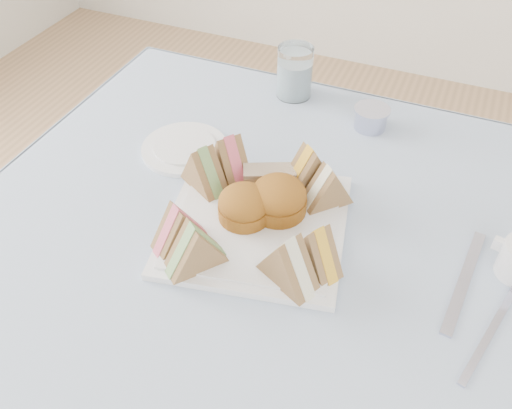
% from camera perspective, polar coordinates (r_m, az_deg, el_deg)
% --- Properties ---
extents(table, '(0.90, 0.90, 0.74)m').
position_cam_1_polar(table, '(1.14, 0.52, -17.86)').
color(table, brown).
rests_on(table, floor).
extents(tablecloth, '(1.02, 1.02, 0.01)m').
position_cam_1_polar(tablecloth, '(0.83, 0.68, -5.43)').
color(tablecloth, '#8BA1C5').
rests_on(tablecloth, table).
extents(serving_plate, '(0.33, 0.33, 0.01)m').
position_cam_1_polar(serving_plate, '(0.87, 0.00, -2.11)').
color(serving_plate, white).
rests_on(serving_plate, tablecloth).
extents(sandwich_fl_a, '(0.08, 0.09, 0.08)m').
position_cam_1_polar(sandwich_fl_a, '(0.81, -8.14, -2.18)').
color(sandwich_fl_a, brown).
rests_on(sandwich_fl_a, serving_plate).
extents(sandwich_fl_b, '(0.09, 0.10, 0.08)m').
position_cam_1_polar(sandwich_fl_b, '(0.78, -6.47, -4.28)').
color(sandwich_fl_b, brown).
rests_on(sandwich_fl_b, serving_plate).
extents(sandwich_fr_a, '(0.09, 0.08, 0.08)m').
position_cam_1_polar(sandwich_fr_a, '(0.78, 6.42, -4.44)').
color(sandwich_fr_a, brown).
rests_on(sandwich_fr_a, serving_plate).
extents(sandwich_fr_b, '(0.10, 0.08, 0.08)m').
position_cam_1_polar(sandwich_fr_b, '(0.75, 3.43, -5.80)').
color(sandwich_fr_b, brown).
rests_on(sandwich_fr_b, serving_plate).
extents(sandwich_bl_a, '(0.10, 0.08, 0.08)m').
position_cam_1_polar(sandwich_bl_a, '(0.90, -5.54, 3.93)').
color(sandwich_bl_a, brown).
rests_on(sandwich_bl_a, serving_plate).
extents(sandwich_bl_b, '(0.10, 0.09, 0.08)m').
position_cam_1_polar(sandwich_bl_b, '(0.92, -2.80, 5.09)').
color(sandwich_bl_b, brown).
rests_on(sandwich_bl_b, serving_plate).
extents(sandwich_br_a, '(0.09, 0.09, 0.08)m').
position_cam_1_polar(sandwich_br_a, '(0.88, 7.54, 2.02)').
color(sandwich_br_a, brown).
rests_on(sandwich_br_a, serving_plate).
extents(sandwich_br_b, '(0.09, 0.10, 0.08)m').
position_cam_1_polar(sandwich_br_b, '(0.90, 5.57, 3.94)').
color(sandwich_br_b, brown).
rests_on(sandwich_br_b, serving_plate).
extents(scone_left, '(0.10, 0.10, 0.06)m').
position_cam_1_polar(scone_left, '(0.85, -1.26, -0.06)').
color(scone_left, '#8D4D0E').
rests_on(scone_left, serving_plate).
extents(scone_right, '(0.13, 0.13, 0.06)m').
position_cam_1_polar(scone_right, '(0.86, 2.38, 0.70)').
color(scone_right, '#8D4D0E').
rests_on(scone_right, serving_plate).
extents(pastry_slice, '(0.09, 0.07, 0.04)m').
position_cam_1_polar(pastry_slice, '(0.91, 1.42, 2.77)').
color(pastry_slice, tan).
rests_on(pastry_slice, serving_plate).
extents(side_plate, '(0.21, 0.21, 0.01)m').
position_cam_1_polar(side_plate, '(1.03, -7.52, 5.88)').
color(side_plate, white).
rests_on(side_plate, tablecloth).
extents(water_glass, '(0.09, 0.09, 0.11)m').
position_cam_1_polar(water_glass, '(1.16, 4.09, 13.74)').
color(water_glass, white).
rests_on(water_glass, tablecloth).
extents(tea_strainer, '(0.09, 0.09, 0.04)m').
position_cam_1_polar(tea_strainer, '(1.09, 11.99, 8.80)').
color(tea_strainer, '#AFB0CB').
rests_on(tea_strainer, tablecloth).
extents(knife, '(0.04, 0.21, 0.00)m').
position_cam_1_polar(knife, '(0.85, 21.07, -7.47)').
color(knife, '#AFB0CB').
rests_on(knife, tablecloth).
extents(fork, '(0.06, 0.18, 0.00)m').
position_cam_1_polar(fork, '(0.80, 23.27, -12.58)').
color(fork, '#AFB0CB').
rests_on(fork, tablecloth).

